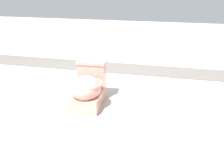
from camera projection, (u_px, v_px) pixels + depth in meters
ground_plane at (86, 96)px, 3.51m from camera, size 14.00×14.00×0.00m
gravel_strip at (137, 69)px, 4.53m from camera, size 0.56×8.00×0.01m
toilet at (88, 88)px, 3.19m from camera, size 0.66×0.42×0.52m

